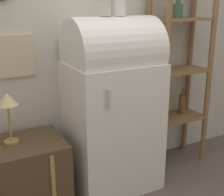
{
  "coord_description": "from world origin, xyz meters",
  "views": [
    {
      "loc": [
        -1.16,
        -1.9,
        1.57
      ],
      "look_at": [
        -0.01,
        0.27,
        0.8
      ],
      "focal_mm": 50.0,
      "sensor_mm": 36.0,
      "label": 1
    }
  ],
  "objects_px": {
    "desk_lamp": "(8,103)",
    "suitcase_trunk": "(19,178)",
    "refrigerator": "(113,104)",
    "vase_center": "(118,3)"
  },
  "relations": [
    {
      "from": "refrigerator",
      "to": "vase_center",
      "type": "distance_m",
      "value": 0.8
    },
    {
      "from": "desk_lamp",
      "to": "suitcase_trunk",
      "type": "bearing_deg",
      "value": -68.52
    },
    {
      "from": "refrigerator",
      "to": "suitcase_trunk",
      "type": "bearing_deg",
      "value": 179.87
    },
    {
      "from": "vase_center",
      "to": "suitcase_trunk",
      "type": "bearing_deg",
      "value": -179.34
    },
    {
      "from": "desk_lamp",
      "to": "vase_center",
      "type": "bearing_deg",
      "value": -2.52
    },
    {
      "from": "refrigerator",
      "to": "suitcase_trunk",
      "type": "relative_size",
      "value": 2.08
    },
    {
      "from": "suitcase_trunk",
      "to": "vase_center",
      "type": "xyz_separation_m",
      "value": [
        0.86,
        0.01,
        1.27
      ]
    },
    {
      "from": "vase_center",
      "to": "desk_lamp",
      "type": "distance_m",
      "value": 1.11
    },
    {
      "from": "suitcase_trunk",
      "to": "desk_lamp",
      "type": "relative_size",
      "value": 1.84
    },
    {
      "from": "refrigerator",
      "to": "suitcase_trunk",
      "type": "height_order",
      "value": "refrigerator"
    }
  ]
}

